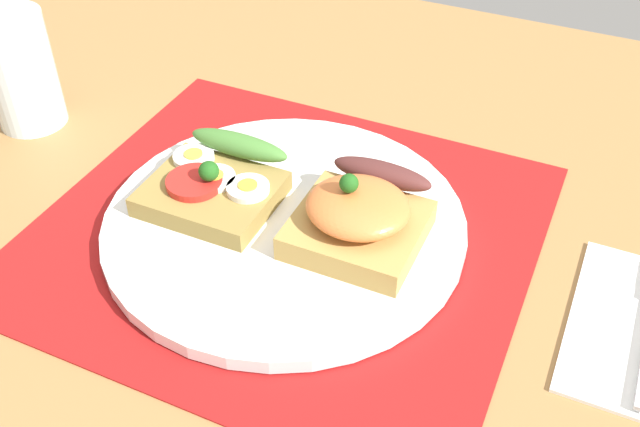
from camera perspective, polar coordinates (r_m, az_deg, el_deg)
The scene contains 6 objects.
ground_plane at distance 59.10cm, azimuth -2.65°, elevation -2.58°, with size 120.00×90.00×3.20cm, color #9C703F.
placemat at distance 57.93cm, azimuth -2.70°, elevation -1.31°, with size 37.31×34.59×0.30cm, color maroon.
plate at distance 57.45cm, azimuth -2.72°, elevation -0.77°, with size 27.94×27.94×1.13cm, color white.
sandwich_egg_tomato at distance 58.89cm, azimuth -7.99°, elevation 2.38°, with size 9.92×9.91×3.85cm.
sandwich_salmon at distance 54.24cm, azimuth 3.14°, elevation -0.05°, with size 9.30×10.38×5.77cm.
drinking_glass at distance 72.90cm, azimuth -22.03°, elevation 10.14°, with size 6.15×6.15×10.75cm, color silver.
Camera 1 is at (20.48, -38.30, 38.48)cm, focal length 41.67 mm.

